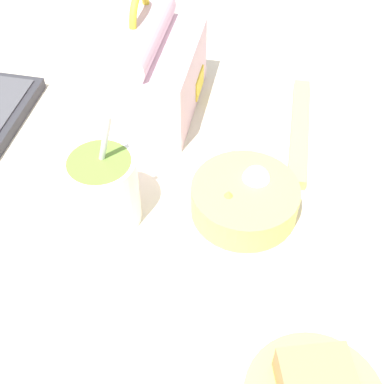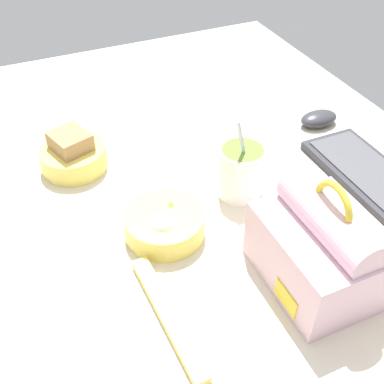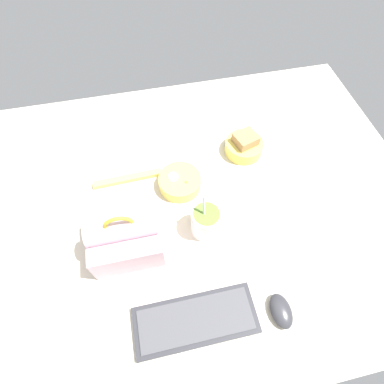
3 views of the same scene
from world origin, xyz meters
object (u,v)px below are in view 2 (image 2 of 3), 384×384
(bento_bowl_snacks, at_px, (165,223))
(computer_mouse, at_px, (319,119))
(lunch_bag, at_px, (322,248))
(bento_bowl_sandwich, at_px, (73,155))
(keyboard, at_px, (374,180))
(chopstick_case, at_px, (168,316))
(soup_cup, at_px, (241,170))

(bento_bowl_snacks, height_order, computer_mouse, bento_bowl_snacks)
(lunch_bag, height_order, bento_bowl_sandwich, lunch_bag)
(keyboard, xyz_separation_m, computer_mouse, (-0.22, 0.03, 0.01))
(lunch_bag, distance_m, bento_bowl_snacks, 0.26)
(lunch_bag, bearing_deg, chopstick_case, -94.96)
(keyboard, height_order, bento_bowl_snacks, bento_bowl_snacks)
(keyboard, relative_size, bento_bowl_snacks, 2.28)
(bento_bowl_snacks, xyz_separation_m, computer_mouse, (-0.18, 0.44, -0.01))
(bento_bowl_sandwich, distance_m, chopstick_case, 0.41)
(computer_mouse, distance_m, chopstick_case, 0.60)
(soup_cup, bearing_deg, bento_bowl_snacks, -75.20)
(bento_bowl_snacks, bearing_deg, chopstick_case, -19.99)
(keyboard, height_order, computer_mouse, computer_mouse)
(keyboard, relative_size, lunch_bag, 1.64)
(bento_bowl_snacks, xyz_separation_m, chopstick_case, (0.16, -0.06, -0.02))
(soup_cup, height_order, computer_mouse, soup_cup)
(keyboard, relative_size, computer_mouse, 3.53)
(bento_bowl_sandwich, relative_size, computer_mouse, 1.48)
(chopstick_case, bearing_deg, keyboard, 104.60)
(chopstick_case, bearing_deg, computer_mouse, 124.40)
(soup_cup, relative_size, bento_bowl_snacks, 1.20)
(bento_bowl_sandwich, bearing_deg, lunch_bag, 32.62)
(keyboard, height_order, lunch_bag, lunch_bag)
(keyboard, bearing_deg, chopstick_case, -75.40)
(chopstick_case, bearing_deg, bento_bowl_snacks, 160.01)
(computer_mouse, height_order, chopstick_case, computer_mouse)
(keyboard, distance_m, soup_cup, 0.26)
(bento_bowl_snacks, distance_m, computer_mouse, 0.47)
(bento_bowl_sandwich, distance_m, computer_mouse, 0.54)
(keyboard, bearing_deg, bento_bowl_sandwich, -119.33)
(keyboard, xyz_separation_m, chopstick_case, (0.12, -0.47, -0.00))
(computer_mouse, bearing_deg, bento_bowl_sandwich, -97.31)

